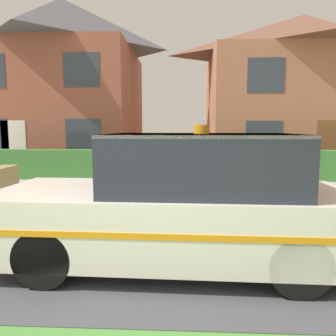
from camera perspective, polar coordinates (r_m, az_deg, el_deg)
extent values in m
cube|color=#424247|center=(5.72, -3.92, -11.32)|extent=(28.00, 5.37, 0.01)
cube|color=#3D7F38|center=(11.50, 2.02, 0.57)|extent=(13.66, 0.56, 1.04)
cylinder|color=black|center=(5.41, -13.84, -8.78)|extent=(0.68, 0.22, 0.68)
cylinder|color=black|center=(4.05, -20.85, -14.44)|extent=(0.68, 0.22, 0.68)
cylinder|color=black|center=(5.27, 16.84, -9.30)|extent=(0.68, 0.22, 0.68)
cylinder|color=black|center=(3.86, 21.89, -15.56)|extent=(0.68, 0.22, 0.68)
cube|color=silver|center=(4.34, 0.73, -9.01)|extent=(4.55, 1.86, 0.81)
cube|color=#232833|center=(4.19, 5.81, 1.03)|extent=(2.39, 1.63, 0.72)
cube|color=silver|center=(4.17, 5.87, 5.67)|extent=(2.39, 1.63, 0.04)
cube|color=orange|center=(5.17, 1.35, -5.71)|extent=(4.28, 0.13, 0.07)
cube|color=orange|center=(3.49, -0.21, -11.98)|extent=(4.28, 0.13, 0.07)
cylinder|color=orange|center=(4.17, 5.88, 6.72)|extent=(0.20, 0.20, 0.11)
cube|color=#93513D|center=(16.82, -17.52, 9.73)|extent=(6.71, 6.28, 5.41)
pyramid|color=#56565B|center=(17.48, -18.02, 22.61)|extent=(7.05, 6.60, 2.40)
cube|color=white|center=(14.33, -25.26, 3.30)|extent=(1.00, 0.02, 2.10)
cube|color=#333D47|center=(13.22, -14.52, 5.50)|extent=(1.40, 0.02, 1.30)
cube|color=#333D47|center=(13.40, -14.85, 16.20)|extent=(1.40, 0.02, 1.30)
cube|color=#A86B4C|center=(16.64, 21.97, 9.09)|extent=(8.34, 5.64, 5.13)
pyramid|color=brown|center=(17.14, 22.52, 20.65)|extent=(8.76, 5.92, 1.76)
cube|color=brown|center=(14.07, 26.28, 3.19)|extent=(1.00, 0.02, 2.10)
cube|color=#333D47|center=(13.26, 16.35, 5.11)|extent=(1.40, 0.02, 1.30)
cube|color=#333D47|center=(13.41, 16.70, 15.23)|extent=(1.40, 0.02, 1.30)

